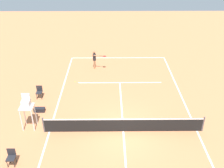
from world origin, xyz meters
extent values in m
plane|color=#D37A4C|center=(0.00, 0.00, 0.00)|extent=(60.00, 60.00, 0.00)
cube|color=white|center=(0.00, -11.32, 0.00)|extent=(9.24, 0.10, 0.01)
cube|color=white|center=(-4.62, 0.00, 0.00)|extent=(0.10, 22.63, 0.01)
cube|color=white|center=(4.62, 0.00, 0.00)|extent=(0.10, 22.63, 0.01)
cube|color=white|center=(0.00, -6.22, 0.00)|extent=(6.93, 0.10, 0.01)
cube|color=white|center=(0.00, 0.00, 0.00)|extent=(0.10, 12.45, 0.01)
cylinder|color=#4C4C51|center=(-4.92, 0.00, 0.54)|extent=(0.10, 0.10, 1.07)
cylinder|color=#4C4C51|center=(4.92, 0.00, 0.54)|extent=(0.10, 0.10, 1.07)
cube|color=black|center=(0.00, 0.00, 0.46)|extent=(9.84, 0.03, 0.91)
cube|color=white|center=(0.00, 0.00, 0.93)|extent=(9.84, 0.04, 0.06)
cylinder|color=#9E704C|center=(2.21, -9.07, 0.40)|extent=(0.12, 0.12, 0.80)
cylinder|color=#9E704C|center=(2.25, -8.88, 0.40)|extent=(0.12, 0.12, 0.80)
cylinder|color=black|center=(2.23, -8.98, 1.12)|extent=(0.28, 0.28, 0.63)
sphere|color=#9E704C|center=(2.23, -8.98, 1.62)|extent=(0.23, 0.23, 0.23)
cylinder|color=#9E704C|center=(2.19, -9.16, 1.15)|extent=(0.09, 0.09, 0.56)
cylinder|color=#9E704C|center=(2.00, -8.73, 1.36)|extent=(0.57, 0.21, 0.09)
cylinder|color=black|center=(1.60, -8.65, 1.36)|extent=(0.26, 0.09, 0.04)
ellipsoid|color=red|center=(1.31, -8.58, 1.36)|extent=(0.37, 0.34, 0.04)
sphere|color=#CCE033|center=(3.75, -6.37, 0.03)|extent=(0.07, 0.07, 0.07)
cylinder|color=silver|center=(5.58, -0.11, 0.78)|extent=(0.07, 0.07, 1.55)
cylinder|color=silver|center=(6.28, -0.11, 0.78)|extent=(0.07, 0.07, 1.55)
cylinder|color=silver|center=(5.58, -0.81, 0.78)|extent=(0.07, 0.07, 1.55)
cylinder|color=silver|center=(6.28, -0.81, 0.78)|extent=(0.07, 0.07, 1.55)
cube|color=silver|center=(5.93, -0.46, 1.58)|extent=(0.80, 0.80, 0.06)
cube|color=silver|center=(5.93, -0.46, 1.81)|extent=(0.50, 0.44, 0.40)
cube|color=silver|center=(5.93, -0.66, 2.16)|extent=(0.50, 0.06, 0.50)
cylinder|color=#262626|center=(5.94, -3.74, 0.23)|extent=(0.04, 0.04, 0.45)
cylinder|color=#262626|center=(6.29, -3.74, 0.23)|extent=(0.04, 0.04, 0.45)
cylinder|color=#262626|center=(5.94, -4.09, 0.23)|extent=(0.04, 0.04, 0.45)
cylinder|color=#262626|center=(6.29, -4.09, 0.23)|extent=(0.04, 0.04, 0.45)
cube|color=#232328|center=(6.12, -3.91, 0.48)|extent=(0.44, 0.44, 0.06)
cube|color=#232328|center=(6.12, -4.13, 0.73)|extent=(0.44, 0.04, 0.44)
cylinder|color=#262626|center=(5.88, 2.87, 0.23)|extent=(0.04, 0.04, 0.45)
cylinder|color=#262626|center=(6.23, 2.87, 0.23)|extent=(0.04, 0.04, 0.45)
cylinder|color=#262626|center=(5.88, 2.52, 0.23)|extent=(0.04, 0.04, 0.45)
cylinder|color=#262626|center=(6.23, 2.52, 0.23)|extent=(0.04, 0.04, 0.45)
cube|color=#232328|center=(6.05, 2.69, 0.48)|extent=(0.44, 0.44, 0.06)
cube|color=#232328|center=(6.05, 2.47, 0.73)|extent=(0.44, 0.04, 0.44)
cube|color=black|center=(5.73, -2.16, 0.15)|extent=(0.76, 0.32, 0.30)
camera|label=1|loc=(0.83, 12.70, 10.64)|focal=41.80mm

